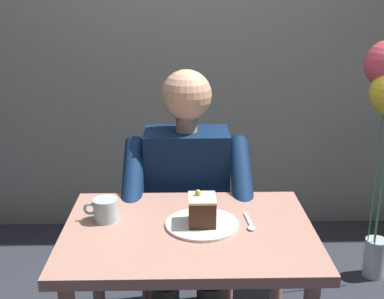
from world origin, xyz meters
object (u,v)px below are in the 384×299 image
dining_table (189,259)px  chair (187,221)px  coffee_cup (105,209)px  cake_slice (202,210)px  dessert_spoon (250,224)px  seated_person (187,207)px

dining_table → chair: (0.00, -0.60, -0.15)m
chair → coffee_cup: size_ratio=7.31×
cake_slice → dessert_spoon: cake_slice is taller
dining_table → seated_person: bearing=-90.0°
cake_slice → coffee_cup: cake_slice is taller
seated_person → cake_slice: size_ratio=10.41×
dining_table → seated_person: seated_person is taller
dining_table → coffee_cup: coffee_cup is taller
chair → coffee_cup: (0.29, 0.53, 0.31)m
seated_person → coffee_cup: size_ratio=10.02×
seated_person → dessert_spoon: bearing=117.2°
chair → coffee_cup: bearing=61.3°
dining_table → dessert_spoon: bearing=-174.9°
cake_slice → dessert_spoon: 0.17m
seated_person → dessert_spoon: seated_person is taller
dessert_spoon → chair: bearing=-70.1°
chair → coffee_cup: chair is taller
coffee_cup → dessert_spoon: coffee_cup is taller
cake_slice → coffee_cup: size_ratio=0.96×
dining_table → cake_slice: (-0.05, -0.02, 0.18)m
chair → cake_slice: size_ratio=7.60×
cake_slice → coffee_cup: bearing=-8.3°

